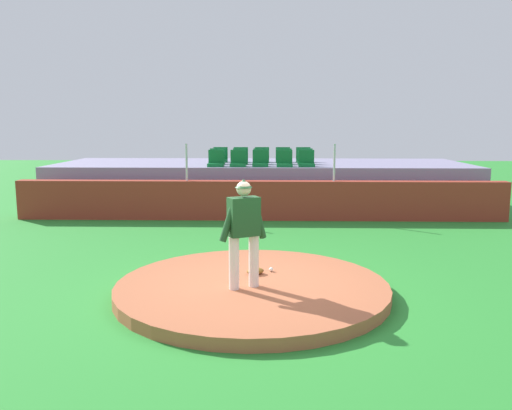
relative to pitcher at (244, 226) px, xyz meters
name	(u,v)px	position (x,y,z in m)	size (l,w,h in m)	color
ground_plane	(252,294)	(0.12, 0.25, -1.17)	(60.00, 60.00, 0.00)	#2A862F
pitchers_mound	(252,288)	(0.12, 0.25, -1.08)	(4.36, 4.36, 0.19)	#AD5D3C
pitcher	(244,226)	(0.00, 0.00, 0.00)	(0.74, 0.45, 1.69)	white
baseball	(271,269)	(0.42, 0.89, -0.94)	(0.07, 0.07, 0.07)	white
fielding_glove	(255,271)	(0.15, 0.71, -0.93)	(0.30, 0.20, 0.11)	brown
brick_barrier	(260,200)	(0.12, 6.73, -0.61)	(13.82, 0.40, 1.11)	maroon
fence_post_left	(187,162)	(-1.96, 6.73, 0.46)	(0.06, 0.06, 1.04)	silver
fence_post_right	(334,163)	(2.19, 6.73, 0.46)	(0.06, 0.06, 1.04)	silver
bleacher_platform	(262,183)	(0.12, 9.56, -0.46)	(13.44, 4.23, 1.41)	gray
stadium_chair_0	(216,161)	(-1.25, 7.96, 0.40)	(0.48, 0.44, 0.50)	#0F682D
stadium_chair_1	(238,161)	(-0.58, 7.94, 0.40)	(0.48, 0.44, 0.50)	#0F682D
stadium_chair_2	(260,161)	(0.10, 7.99, 0.40)	(0.48, 0.44, 0.50)	#0F682D
stadium_chair_3	(284,161)	(0.83, 7.95, 0.40)	(0.48, 0.44, 0.50)	#0F682D
stadium_chair_4	(306,161)	(1.50, 8.00, 0.40)	(0.48, 0.44, 0.50)	#0F682D
stadium_chair_5	(217,159)	(-1.31, 8.85, 0.40)	(0.48, 0.44, 0.50)	#0F682D
stadium_chair_6	(240,159)	(-0.56, 8.88, 0.40)	(0.48, 0.44, 0.50)	#0F682D
stadium_chair_7	(261,159)	(0.10, 8.84, 0.40)	(0.48, 0.44, 0.50)	#0F682D
stadium_chair_8	(284,159)	(0.84, 8.87, 0.40)	(0.48, 0.44, 0.50)	#0F682D
stadium_chair_9	(305,159)	(1.51, 8.88, 0.40)	(0.48, 0.44, 0.50)	#0F682D
stadium_chair_10	(220,157)	(-1.30, 9.78, 0.40)	(0.48, 0.44, 0.50)	#0F682D
stadium_chair_11	(241,157)	(-0.60, 9.75, 0.40)	(0.48, 0.44, 0.50)	#0F682D
stadium_chair_12	(262,157)	(0.12, 9.77, 0.40)	(0.48, 0.44, 0.50)	#0F682D
stadium_chair_13	(283,157)	(0.82, 9.79, 0.40)	(0.48, 0.44, 0.50)	#0F682D
stadium_chair_14	(303,158)	(1.52, 9.79, 0.40)	(0.48, 0.44, 0.50)	#0F682D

